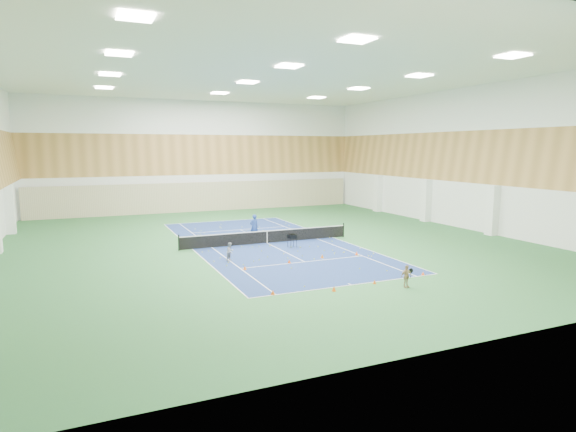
{
  "coord_description": "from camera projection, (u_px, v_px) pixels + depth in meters",
  "views": [
    {
      "loc": [
        -12.34,
        -32.27,
        6.86
      ],
      "look_at": [
        1.43,
        -0.53,
        2.0
      ],
      "focal_mm": 30.0,
      "sensor_mm": 36.0,
      "label": 1
    }
  ],
  "objects": [
    {
      "name": "ground",
      "position": [
        267.0,
        243.0,
        35.13
      ],
      "size": [
        40.0,
        40.0,
        0.0
      ],
      "primitive_type": "plane",
      "color": "#296132",
      "rests_on": "ground"
    },
    {
      "name": "room_shell",
      "position": [
        267.0,
        161.0,
        34.3
      ],
      "size": [
        36.0,
        40.0,
        12.0
      ],
      "primitive_type": null,
      "color": "white",
      "rests_on": "ground"
    },
    {
      "name": "wood_cladding",
      "position": [
        266.0,
        132.0,
        34.02
      ],
      "size": [
        36.0,
        40.0,
        8.0
      ],
      "primitive_type": null,
      "color": "#B38142",
      "rests_on": "room_shell"
    },
    {
      "name": "ceiling_light_grid",
      "position": [
        266.0,
        75.0,
        33.48
      ],
      "size": [
        21.4,
        25.4,
        0.06
      ],
      "primitive_type": null,
      "color": "white",
      "rests_on": "room_shell"
    },
    {
      "name": "court_surface",
      "position": [
        267.0,
        243.0,
        35.13
      ],
      "size": [
        10.97,
        23.77,
        0.01
      ],
      "primitive_type": "cube",
      "color": "navy",
      "rests_on": "ground"
    },
    {
      "name": "tennis_balls_scatter",
      "position": [
        267.0,
        243.0,
        35.13
      ],
      "size": [
        10.57,
        22.77,
        0.07
      ],
      "primitive_type": null,
      "color": "#BACB22",
      "rests_on": "ground"
    },
    {
      "name": "tennis_net",
      "position": [
        267.0,
        236.0,
        35.06
      ],
      "size": [
        12.8,
        0.1,
        1.1
      ],
      "primitive_type": null,
      "color": "black",
      "rests_on": "ground"
    },
    {
      "name": "back_curtain",
      "position": [
        203.0,
        197.0,
        52.85
      ],
      "size": [
        35.4,
        0.16,
        3.2
      ],
      "primitive_type": "cube",
      "color": "#C6B793",
      "rests_on": "ground"
    },
    {
      "name": "coach",
      "position": [
        254.0,
        227.0,
        36.75
      ],
      "size": [
        0.74,
        0.54,
        1.88
      ],
      "primitive_type": "imported",
      "rotation": [
        0.0,
        0.0,
        3.27
      ],
      "color": "navy",
      "rests_on": "ground"
    },
    {
      "name": "child_court",
      "position": [
        230.0,
        252.0,
        29.57
      ],
      "size": [
        0.71,
        0.68,
        1.15
      ],
      "primitive_type": "imported",
      "rotation": [
        0.0,
        0.0,
        0.63
      ],
      "color": "gray",
      "rests_on": "ground"
    },
    {
      "name": "child_apron",
      "position": [
        406.0,
        276.0,
        23.87
      ],
      "size": [
        0.69,
        0.33,
        1.15
      ],
      "primitive_type": "imported",
      "rotation": [
        0.0,
        0.0,
        0.08
      ],
      "color": "tan",
      "rests_on": "ground"
    },
    {
      "name": "ball_cart",
      "position": [
        292.0,
        241.0,
        33.65
      ],
      "size": [
        0.59,
        0.59,
        0.94
      ],
      "primitive_type": null,
      "rotation": [
        0.0,
        0.0,
        0.1
      ],
      "color": "black",
      "rests_on": "ground"
    },
    {
      "name": "cone_svc_a",
      "position": [
        245.0,
        268.0,
        27.42
      ],
      "size": [
        0.21,
        0.21,
        0.24
      ],
      "primitive_type": "cone",
      "color": "#ED590C",
      "rests_on": "ground"
    },
    {
      "name": "cone_svc_b",
      "position": [
        289.0,
        261.0,
        29.0
      ],
      "size": [
        0.21,
        0.21,
        0.23
      ],
      "primitive_type": "cone",
      "color": "#E7480C",
      "rests_on": "ground"
    },
    {
      "name": "cone_svc_c",
      "position": [
        322.0,
        256.0,
        30.33
      ],
      "size": [
        0.22,
        0.22,
        0.25
      ],
      "primitive_type": "cone",
      "color": "orange",
      "rests_on": "ground"
    },
    {
      "name": "cone_svc_d",
      "position": [
        357.0,
        253.0,
        31.2
      ],
      "size": [
        0.22,
        0.22,
        0.24
      ],
      "primitive_type": "cone",
      "color": "#F64C0C",
      "rests_on": "ground"
    },
    {
      "name": "cone_base_a",
      "position": [
        273.0,
        292.0,
        22.73
      ],
      "size": [
        0.21,
        0.21,
        0.24
      ],
      "primitive_type": "cone",
      "color": "#E5550C",
      "rests_on": "ground"
    },
    {
      "name": "cone_base_b",
      "position": [
        334.0,
        289.0,
        23.31
      ],
      "size": [
        0.21,
        0.21,
        0.24
      ],
      "primitive_type": "cone",
      "color": "#F85D0D",
      "rests_on": "ground"
    },
    {
      "name": "cone_base_c",
      "position": [
        375.0,
        282.0,
        24.59
      ],
      "size": [
        0.19,
        0.19,
        0.21
      ],
      "primitive_type": "cone",
      "color": "#DE560B",
      "rests_on": "ground"
    },
    {
      "name": "cone_base_d",
      "position": [
        423.0,
        273.0,
        26.23
      ],
      "size": [
        0.19,
        0.19,
        0.21
      ],
      "primitive_type": "cone",
      "color": "#F14D0C",
      "rests_on": "ground"
    }
  ]
}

